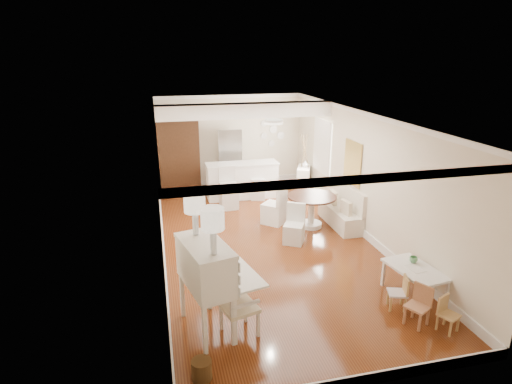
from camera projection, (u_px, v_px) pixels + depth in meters
name	position (u px, v px, depth m)	size (l,w,h in m)	color
room	(265.00, 151.00, 9.23)	(9.00, 9.04, 2.82)	brown
secretary_bureau	(206.00, 288.00, 6.30)	(1.12, 1.15, 1.44)	white
gustavian_armchair	(239.00, 306.00, 6.30)	(0.53, 0.53, 0.92)	silver
wicker_basket	(202.00, 369.00, 5.51)	(0.27, 0.27, 0.27)	#55391A
kids_table	(414.00, 282.00, 7.34)	(0.64, 1.06, 0.53)	silver
kids_chair_a	(418.00, 306.00, 6.54)	(0.32, 0.32, 0.65)	#B67952
kids_chair_b	(397.00, 292.00, 6.97)	(0.28, 0.28, 0.59)	tan
kids_chair_c	(449.00, 315.00, 6.41)	(0.27, 0.27, 0.56)	tan
banquette	(341.00, 206.00, 10.29)	(0.52, 1.60, 0.98)	silver
dining_table	(311.00, 211.00, 10.23)	(1.16, 1.16, 0.79)	#412015
slip_chair_near	(294.00, 224.00, 9.35)	(0.41, 0.43, 0.87)	silver
slip_chair_far	(274.00, 204.00, 10.41)	(0.48, 0.50, 1.01)	white
breakfast_counter	(242.00, 180.00, 12.27)	(2.05, 0.65, 1.03)	white
bar_stool_left	(229.00, 188.00, 11.40)	(0.45, 0.45, 1.13)	silver
bar_stool_right	(258.00, 182.00, 12.16)	(0.39, 0.39, 0.98)	silver
pantry_cabinet	(179.00, 154.00, 12.70)	(1.20, 0.60, 2.30)	#381E11
fridge	(241.00, 158.00, 13.17)	(0.75, 0.65, 1.80)	silver
sideboard	(304.00, 179.00, 12.81)	(0.36, 0.81, 0.77)	white
pencil_cup	(413.00, 260.00, 7.44)	(0.14, 0.14, 0.11)	#5FA46B
branch_vase	(305.00, 164.00, 12.67)	(0.18, 0.18, 0.19)	white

